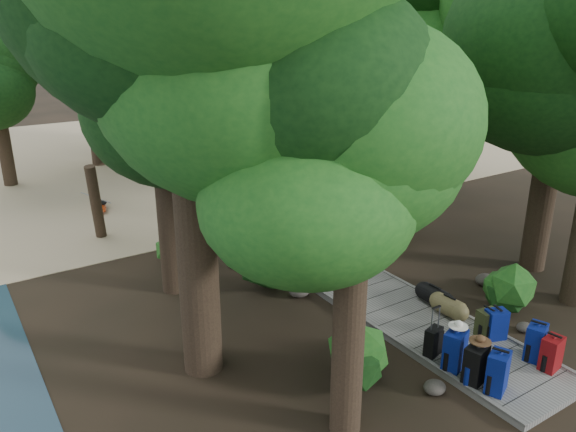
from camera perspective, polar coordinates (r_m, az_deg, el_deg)
ground at (r=13.41m, az=7.71°, el=-7.64°), size 120.00×120.00×0.00m
sand_beach at (r=26.86m, az=-15.04°, el=5.85°), size 40.00×22.00×0.02m
boardwalk at (r=14.07m, az=5.07°, el=-5.89°), size 2.00×12.00×0.12m
backpack_left_a at (r=10.34m, az=20.55°, el=-14.46°), size 0.51×0.45×0.80m
backpack_left_b at (r=10.44m, az=18.54°, el=-13.95°), size 0.48×0.39×0.78m
backpack_left_c at (r=10.69m, az=16.61°, el=-12.74°), size 0.52×0.44×0.81m
backpack_right_a at (r=11.30m, az=25.22°, el=-12.36°), size 0.43×0.34×0.70m
backpack_right_b at (r=11.48m, az=23.87°, el=-11.46°), size 0.50×0.43×0.76m
backpack_right_c at (r=11.87m, az=20.37°, el=-10.13°), size 0.47×0.40×0.68m
backpack_right_d at (r=11.91m, az=19.63°, el=-10.09°), size 0.44×0.34×0.62m
duffel_right_khaki at (r=12.48m, az=16.02°, el=-8.81°), size 0.43×0.62×0.40m
duffel_right_black at (r=12.84m, az=14.64°, el=-7.83°), size 0.41×0.64×0.40m
suitcase_on_boardwalk at (r=11.01m, az=14.52°, el=-12.27°), size 0.40×0.29×0.57m
lone_suitcase_on_sand at (r=19.91m, az=-6.48°, el=2.63°), size 0.41×0.26×0.61m
hat_brown at (r=10.27m, az=18.98°, el=-11.69°), size 0.37×0.37×0.11m
hat_white at (r=10.52m, az=16.94°, el=-10.40°), size 0.35×0.35×0.12m
kayak at (r=19.77m, az=-18.52°, el=1.11°), size 1.06×3.02×0.30m
sun_lounger at (r=21.92m, az=-1.57°, el=4.29°), size 0.91×1.83×0.57m
tree_right_b at (r=14.67m, az=25.82°, el=11.18°), size 4.96×4.96×8.86m
tree_right_c at (r=15.82m, az=12.46°, el=14.69°), size 5.62×5.62×9.72m
tree_right_d at (r=18.92m, az=13.12°, el=18.89°), size 6.56×6.56×12.03m
tree_right_e at (r=20.46m, az=4.86°, el=15.82°), size 5.30×5.30×9.53m
tree_right_f at (r=23.74m, az=5.20°, el=16.47°), size 5.40×5.40×9.64m
tree_left_a at (r=7.71m, az=6.64°, el=-0.44°), size 4.17×4.17×6.96m
tree_left_b at (r=9.01m, az=-10.17°, el=12.55°), size 5.60×5.60×10.08m
tree_left_c at (r=12.41m, az=-12.65°, el=9.37°), size 4.59×4.59×7.99m
tree_back_a at (r=25.22m, az=-19.65°, el=14.49°), size 4.99×4.99×8.64m
tree_back_b at (r=26.84m, az=-13.15°, el=17.22°), size 5.82×5.82×10.39m
tree_back_c at (r=27.96m, az=-6.41°, el=16.57°), size 5.18×5.18×9.33m
palm_right_a at (r=18.65m, az=4.71°, el=11.25°), size 3.99×3.99×6.81m
palm_right_b at (r=23.60m, az=0.84°, el=15.54°), size 4.57×4.57×8.84m
palm_right_c at (r=24.32m, az=-8.77°, el=12.99°), size 4.25×4.25×6.76m
palm_left_a at (r=16.38m, az=-20.41°, el=8.72°), size 4.20×4.20×6.69m
rock_left_a at (r=10.36m, az=14.68°, el=-16.48°), size 0.40×0.36×0.22m
rock_left_b at (r=10.46m, az=5.37°, el=-15.51°), size 0.37×0.33×0.20m
rock_left_c at (r=13.04m, az=1.18°, el=-7.58°), size 0.51×0.46×0.28m
rock_left_d at (r=14.56m, az=-5.49°, el=-4.89°), size 0.31×0.28×0.17m
rock_right_a at (r=12.68m, az=22.89°, el=-10.38°), size 0.34×0.31×0.19m
rock_right_b at (r=14.36m, az=19.42°, el=-6.13°), size 0.50×0.45×0.27m
rock_right_c at (r=15.51m, az=7.36°, el=-3.39°), size 0.29×0.27×0.16m
shrub_left_a at (r=10.03m, az=7.28°, el=-14.06°), size 1.26×1.26×1.13m
shrub_left_b at (r=13.29m, az=-2.38°, el=-5.68°), size 0.95×0.95×0.85m
shrub_left_c at (r=14.93m, az=-11.75°, el=-3.00°), size 1.03×1.03×0.93m
shrub_right_a at (r=13.27m, az=21.97°, el=-6.95°), size 1.08×1.08×0.97m
shrub_right_b at (r=16.28m, az=10.06°, el=-0.83°), size 1.11×1.11×0.99m
shrub_right_c at (r=18.80m, az=2.07°, el=2.01°), size 0.92×0.92×0.83m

